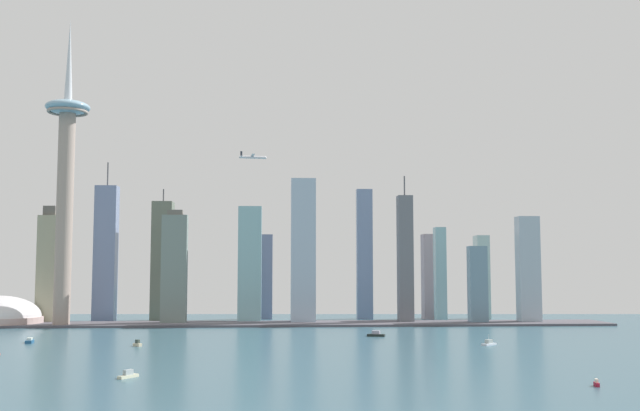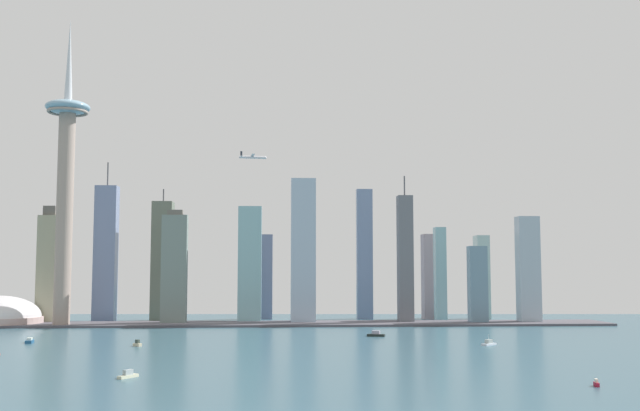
{
  "view_description": "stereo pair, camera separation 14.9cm",
  "coord_description": "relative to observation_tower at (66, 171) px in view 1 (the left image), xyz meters",
  "views": [
    {
      "loc": [
        -16.13,
        -288.21,
        56.96
      ],
      "look_at": [
        27.77,
        496.84,
        127.42
      ],
      "focal_mm": 41.59,
      "sensor_mm": 36.0,
      "label": 1
    },
    {
      "loc": [
        -15.98,
        -288.22,
        56.96
      ],
      "look_at": [
        27.77,
        496.84,
        127.42
      ],
      "focal_mm": 41.59,
      "sensor_mm": 36.0,
      "label": 2
    }
  ],
  "objects": [
    {
      "name": "airplane",
      "position": [
        196.43,
        33.37,
        21.6
      ],
      "size": [
        30.82,
        32.49,
        8.08
      ],
      "rotation": [
        0.0,
        0.0,
        0.12
      ],
      "color": "white"
    },
    {
      "name": "skyscraper_12",
      "position": [
        413.82,
        63.46,
        -109.4
      ],
      "size": [
        12.67,
        14.16,
        108.7
      ],
      "color": "#86B9C0",
      "rests_on": "ground"
    },
    {
      "name": "skyscraper_10",
      "position": [
        444.62,
        15.07,
        -121.19
      ],
      "size": [
        19.45,
        15.29,
        85.12
      ],
      "color": "slate",
      "rests_on": "ground"
    },
    {
      "name": "skyscraper_1",
      "position": [
        331.0,
        112.03,
        -84.6
      ],
      "size": [
        19.34,
        12.1,
        158.28
      ],
      "color": "#6B80A4",
      "rests_on": "ground"
    },
    {
      "name": "skyscraper_6",
      "position": [
        474.45,
        104.4,
        -113.13
      ],
      "size": [
        15.41,
        21.39,
        101.24
      ],
      "color": "#9FBCB7",
      "rests_on": "ground"
    },
    {
      "name": "boat_3",
      "position": [
        26.37,
        -178.34,
        -162.2
      ],
      "size": [
        7.42,
        15.45,
        4.12
      ],
      "rotation": [
        0.0,
        0.0,
        4.88
      ],
      "color": "navy",
      "rests_on": "ground"
    },
    {
      "name": "skyscraper_11",
      "position": [
        253.14,
        31.67,
        -83.61
      ],
      "size": [
        27.27,
        24.81,
        160.28
      ],
      "color": "#A2B7CD",
      "rests_on": "ground"
    },
    {
      "name": "skyscraper_0",
      "position": [
        504.14,
        22.23,
        -104.42
      ],
      "size": [
        23.62,
        17.46,
        118.65
      ],
      "color": "#A1B2C0",
      "rests_on": "ground"
    },
    {
      "name": "skyscraper_7",
      "position": [
        366.82,
        27.63,
        -92.66
      ],
      "size": [
        16.34,
        16.68,
        164.29
      ],
      "color": "slate",
      "rests_on": "ground"
    },
    {
      "name": "waterfront_pier",
      "position": [
        242.0,
        13.95,
        -162.58
      ],
      "size": [
        683.35,
        70.62,
        2.34
      ],
      "primitive_type": "cube",
      "color": "#4E4B54",
      "rests_on": "ground"
    },
    {
      "name": "boat_6",
      "position": [
        390.01,
        -216.17,
        -162.19
      ],
      "size": [
        13.68,
        12.67,
        8.28
      ],
      "rotation": [
        0.0,
        0.0,
        3.84
      ],
      "color": "white",
      "rests_on": "ground"
    },
    {
      "name": "skyscraper_13",
      "position": [
        112.89,
        21.09,
        -103.39
      ],
      "size": [
        27.29,
        12.49,
        124.26
      ],
      "color": "gray",
      "rests_on": "ground"
    },
    {
      "name": "boat_2",
      "position": [
        312.3,
        -133.82,
        -161.95
      ],
      "size": [
        16.46,
        10.28,
        5.02
      ],
      "rotation": [
        0.0,
        0.0,
        5.94
      ],
      "color": "black",
      "rests_on": "ground"
    },
    {
      "name": "boat_4",
      "position": [
        117.95,
        -210.05,
        -161.92
      ],
      "size": [
        7.75,
        7.7,
        5.04
      ],
      "rotation": [
        0.0,
        0.0,
        5.5
      ],
      "color": "beige",
      "rests_on": "ground"
    },
    {
      "name": "boat_0",
      "position": [
        145.23,
        -381.99,
        -162.16
      ],
      "size": [
        9.99,
        12.75,
        4.43
      ],
      "rotation": [
        0.0,
        0.0,
        0.99
      ],
      "color": "beige",
      "rests_on": "ground"
    },
    {
      "name": "observation_tower",
      "position": [
        0.0,
        0.0,
        0.0
      ],
      "size": [
        46.59,
        46.59,
        328.81
      ],
      "color": "#A59183",
      "rests_on": "ground"
    },
    {
      "name": "skyscraper_3",
      "position": [
        88.8,
        92.21,
        -93.88
      ],
      "size": [
        23.59,
        24.82,
        155.03
      ],
      "color": "#626A5B",
      "rests_on": "ground"
    },
    {
      "name": "boat_1",
      "position": [
        384.71,
        -424.72,
        -162.38
      ],
      "size": [
        2.95,
        6.63,
        3.68
      ],
      "rotation": [
        0.0,
        0.0,
        4.52
      ],
      "color": "#A7192F",
      "rests_on": "ground"
    },
    {
      "name": "skyscraper_8",
      "position": [
        193.55,
        48.43,
        -98.5
      ],
      "size": [
        26.09,
        20.61,
        130.5
      ],
      "color": "#85B6BE",
      "rests_on": "ground"
    },
    {
      "name": "skyscraper_4",
      "position": [
        208.2,
        116.43,
        -112.57
      ],
      "size": [
        20.66,
        13.4,
        102.35
      ],
      "color": "slate",
      "rests_on": "ground"
    },
    {
      "name": "skyscraper_5",
      "position": [
        24.76,
        83.68,
        -85.08
      ],
      "size": [
        25.03,
        19.51,
        185.28
      ],
      "color": "#6E81A9",
      "rests_on": "ground"
    },
    {
      "name": "skyscraper_9",
      "position": [
        -29.22,
        47.55,
        -101.95
      ],
      "size": [
        22.63,
        16.24,
        130.22
      ],
      "color": "#A1A082",
      "rests_on": "ground"
    },
    {
      "name": "skyscraper_2",
      "position": [
        413.01,
        108.41,
        -112.36
      ],
      "size": [
        21.82,
        22.58,
        102.77
      ],
      "color": "#A49299",
      "rests_on": "ground"
    }
  ]
}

